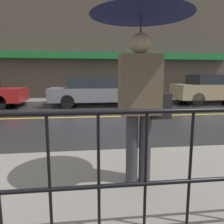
# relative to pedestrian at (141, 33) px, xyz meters

# --- Properties ---
(ground_plane) EXTENTS (80.00, 80.00, 0.00)m
(ground_plane) POSITION_rel_pedestrian_xyz_m (-0.18, 5.20, -1.91)
(ground_plane) COLOR #262628
(sidewalk_near) EXTENTS (28.00, 2.42, 0.14)m
(sidewalk_near) POSITION_rel_pedestrian_xyz_m (-0.18, 0.04, -1.84)
(sidewalk_near) COLOR slate
(sidewalk_near) RESTS_ON ground_plane
(sidewalk_far) EXTENTS (28.00, 1.70, 0.14)m
(sidewalk_far) POSITION_rel_pedestrian_xyz_m (-0.18, 10.00, -1.84)
(sidewalk_far) COLOR slate
(sidewalk_far) RESTS_ON ground_plane
(lane_marking) EXTENTS (25.20, 0.12, 0.01)m
(lane_marking) POSITION_rel_pedestrian_xyz_m (-0.18, 5.20, -1.91)
(lane_marking) COLOR gold
(lane_marking) RESTS_ON ground_plane
(building_storefront) EXTENTS (28.00, 0.85, 6.80)m
(building_storefront) POSITION_rel_pedestrian_xyz_m (-0.18, 10.97, 1.45)
(building_storefront) COLOR #4C4238
(building_storefront) RESTS_ON ground_plane
(railing_foreground) EXTENTS (12.00, 0.04, 1.06)m
(railing_foreground) POSITION_rel_pedestrian_xyz_m (-0.18, -0.92, -1.11)
(railing_foreground) COLOR black
(railing_foreground) RESTS_ON sidewalk_near
(pedestrian) EXTENTS (1.14, 1.14, 2.22)m
(pedestrian) POSITION_rel_pedestrian_xyz_m (0.00, 0.00, 0.00)
(pedestrian) COLOR #333338
(pedestrian) RESTS_ON sidewalk_near
(car_grey) EXTENTS (4.75, 1.83, 1.40)m
(car_grey) POSITION_rel_pedestrian_xyz_m (0.00, 8.18, -1.19)
(car_grey) COLOR slate
(car_grey) RESTS_ON ground_plane
(car_tan) EXTENTS (4.24, 1.71, 1.52)m
(car_tan) POSITION_rel_pedestrian_xyz_m (6.04, 8.18, -1.13)
(car_tan) COLOR tan
(car_tan) RESTS_ON ground_plane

